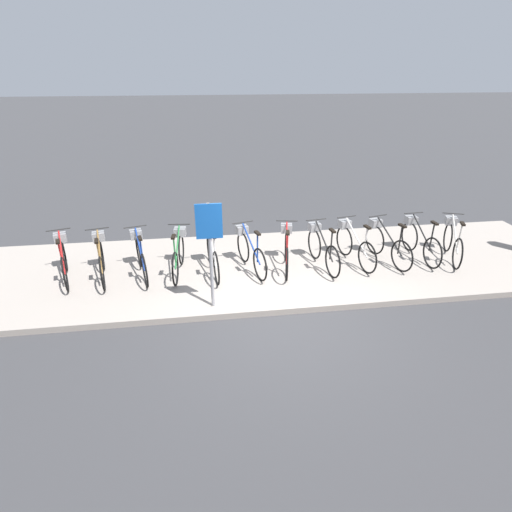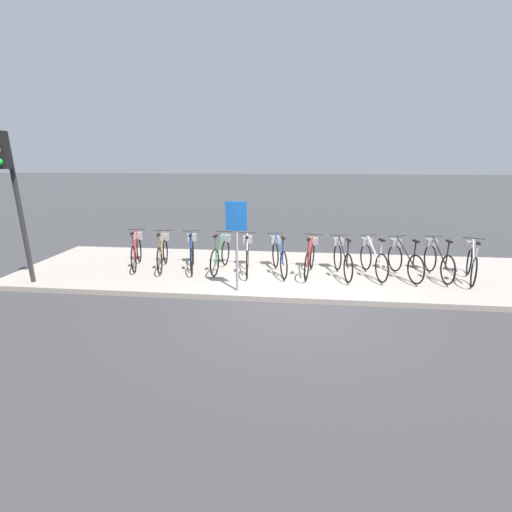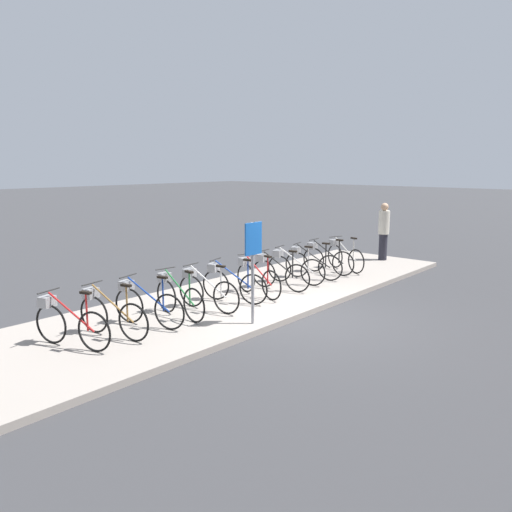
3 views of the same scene
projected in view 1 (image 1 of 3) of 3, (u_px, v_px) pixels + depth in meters
name	position (u px, v px, depth m)	size (l,w,h in m)	color
ground_plane	(282.00, 315.00, 7.15)	(120.00, 120.00, 0.00)	#38383A
sidewalk	(266.00, 267.00, 8.73)	(13.98, 3.59, 0.12)	#9E9389
parked_bicycle_0	(63.00, 258.00, 7.99)	(0.60, 1.55, 0.99)	black
parked_bicycle_1	(101.00, 257.00, 8.03)	(0.51, 1.58, 0.99)	black
parked_bicycle_2	(140.00, 255.00, 8.14)	(0.56, 1.57, 0.99)	black
parked_bicycle_3	(179.00, 252.00, 8.23)	(0.46, 1.61, 0.99)	black
parked_bicycle_4	(212.00, 252.00, 8.25)	(0.46, 1.60, 0.99)	black
parked_bicycle_5	(249.00, 249.00, 8.37)	(0.57, 1.56, 0.99)	black
parked_bicycle_6	(286.00, 248.00, 8.42)	(0.48, 1.59, 0.99)	black
parked_bicycle_7	(322.00, 246.00, 8.50)	(0.46, 1.60, 0.99)	black
parked_bicycle_8	(353.00, 243.00, 8.67)	(0.49, 1.59, 0.99)	black
parked_bicycle_9	(385.00, 242.00, 8.73)	(0.53, 1.58, 0.99)	black
parked_bicycle_10	(419.00, 239.00, 8.89)	(0.46, 1.61, 0.99)	black
parked_bicycle_11	(452.00, 239.00, 8.85)	(0.67, 1.53, 0.99)	black
sign_post	(210.00, 239.00, 6.64)	(0.44, 0.07, 1.93)	#99999E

